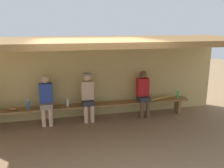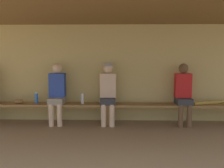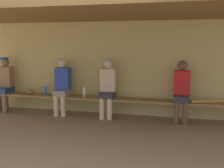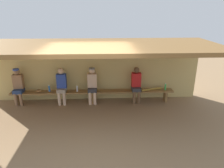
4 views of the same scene
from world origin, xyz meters
name	(u,v)px [view 1 (image 1 of 4)]	position (x,y,z in m)	size (l,w,h in m)	color
ground_plane	(98,146)	(0.00, 0.00, 0.00)	(24.00, 24.00, 0.00)	#8C6D4C
back_wall	(86,79)	(0.00, 2.00, 1.10)	(8.00, 0.20, 2.20)	tan
dugout_roof	(91,41)	(0.00, 0.70, 2.26)	(8.00, 2.80, 0.12)	brown
bench	(89,107)	(0.00, 1.55, 0.39)	(6.00, 0.36, 0.46)	olive
player_middle	(88,95)	(-0.01, 1.55, 0.75)	(0.34, 0.42, 1.34)	#333338
player_near_post	(143,92)	(1.62, 1.55, 0.73)	(0.34, 0.42, 1.34)	#333338
player_in_blue	(46,98)	(-1.13, 1.55, 0.73)	(0.34, 0.42, 1.34)	gray
water_bottle_orange	(178,94)	(2.72, 1.53, 0.58)	(0.06, 0.06, 0.26)	green
water_bottle_blue	(28,104)	(-1.60, 1.60, 0.57)	(0.07, 0.07, 0.24)	blue
water_bottle_clear	(68,102)	(-0.57, 1.54, 0.57)	(0.07, 0.07, 0.22)	silver
baseball_glove_tan	(13,108)	(-1.98, 1.55, 0.51)	(0.24, 0.17, 0.09)	olive
baseball_bat	(162,98)	(2.21, 1.55, 0.49)	(0.07, 0.07, 0.83)	#B28C33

